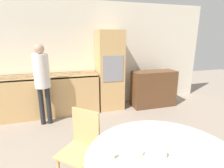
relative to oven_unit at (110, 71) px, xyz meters
The scene contains 9 objects.
wall_back 0.67m from the oven_unit, 144.34° to the left, with size 6.46×0.05×2.60m.
kitchen_counter 1.67m from the oven_unit, behind, with size 2.51×0.60×0.92m.
oven_unit is the anchor object (origin of this frame).
sideboard 1.24m from the oven_unit, 11.19° to the right, with size 1.12×0.45×0.93m.
chair_far_left 2.46m from the oven_unit, 113.60° to the right, with size 0.57×0.57×0.92m.
person_standing 1.60m from the oven_unit, 161.89° to the right, with size 0.30×0.30×1.64m.
cup 2.96m from the oven_unit, 96.45° to the right, with size 0.07×0.07×0.08m.
bowl_centre 2.88m from the oven_unit, 100.99° to the right, with size 0.16×0.16×0.04m.
salt_shaker 2.94m from the oven_unit, 105.10° to the right, with size 0.03×0.03×0.09m.
Camera 1 is at (-0.67, 0.42, 1.76)m, focal length 28.00 mm.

